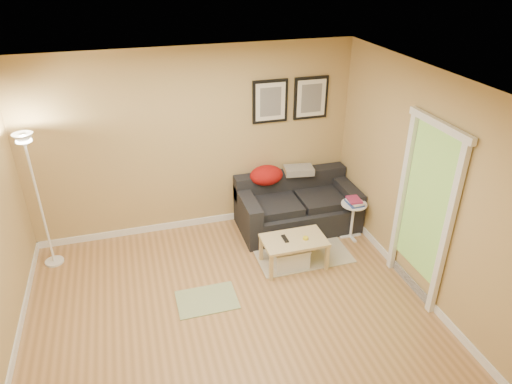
{
  "coord_description": "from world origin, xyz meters",
  "views": [
    {
      "loc": [
        -0.83,
        -3.88,
        3.69
      ],
      "look_at": [
        0.55,
        0.85,
        1.05
      ],
      "focal_mm": 32.4,
      "sensor_mm": 36.0,
      "label": 1
    }
  ],
  "objects_px": {
    "storage_bin": "(290,256)",
    "floor_lamp": "(40,206)",
    "coffee_table": "(294,252)",
    "book_stack": "(355,201)",
    "side_table": "(352,220)",
    "sofa": "(298,204)"
  },
  "relations": [
    {
      "from": "sofa",
      "to": "book_stack",
      "type": "xyz_separation_m",
      "value": [
        0.64,
        -0.49,
        0.21
      ]
    },
    {
      "from": "coffee_table",
      "to": "book_stack",
      "type": "distance_m",
      "value": 1.16
    },
    {
      "from": "storage_bin",
      "to": "floor_lamp",
      "type": "distance_m",
      "value": 3.17
    },
    {
      "from": "sofa",
      "to": "side_table",
      "type": "bearing_deg",
      "value": -36.87
    },
    {
      "from": "book_stack",
      "to": "floor_lamp",
      "type": "relative_size",
      "value": 0.14
    },
    {
      "from": "storage_bin",
      "to": "side_table",
      "type": "xyz_separation_m",
      "value": [
        1.07,
        0.39,
        0.13
      ]
    },
    {
      "from": "floor_lamp",
      "to": "storage_bin",
      "type": "bearing_deg",
      "value": -17.49
    },
    {
      "from": "coffee_table",
      "to": "side_table",
      "type": "bearing_deg",
      "value": 18.87
    },
    {
      "from": "side_table",
      "to": "floor_lamp",
      "type": "height_order",
      "value": "floor_lamp"
    },
    {
      "from": "book_stack",
      "to": "coffee_table",
      "type": "bearing_deg",
      "value": -159.89
    },
    {
      "from": "side_table",
      "to": "book_stack",
      "type": "height_order",
      "value": "book_stack"
    },
    {
      "from": "coffee_table",
      "to": "storage_bin",
      "type": "xyz_separation_m",
      "value": [
        -0.05,
        0.0,
        -0.06
      ]
    },
    {
      "from": "sofa",
      "to": "storage_bin",
      "type": "bearing_deg",
      "value": -116.44
    },
    {
      "from": "side_table",
      "to": "book_stack",
      "type": "relative_size",
      "value": 2.17
    },
    {
      "from": "coffee_table",
      "to": "book_stack",
      "type": "relative_size",
      "value": 3.21
    },
    {
      "from": "sofa",
      "to": "book_stack",
      "type": "height_order",
      "value": "sofa"
    },
    {
      "from": "coffee_table",
      "to": "side_table",
      "type": "xyz_separation_m",
      "value": [
        1.02,
        0.39,
        0.07
      ]
    },
    {
      "from": "sofa",
      "to": "floor_lamp",
      "type": "height_order",
      "value": "floor_lamp"
    },
    {
      "from": "storage_bin",
      "to": "floor_lamp",
      "type": "xyz_separation_m",
      "value": [
        -2.95,
        0.93,
        0.72
      ]
    },
    {
      "from": "sofa",
      "to": "side_table",
      "type": "height_order",
      "value": "sofa"
    },
    {
      "from": "side_table",
      "to": "coffee_table",
      "type": "bearing_deg",
      "value": -159.08
    },
    {
      "from": "sofa",
      "to": "storage_bin",
      "type": "xyz_separation_m",
      "value": [
        -0.43,
        -0.87,
        -0.23
      ]
    }
  ]
}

